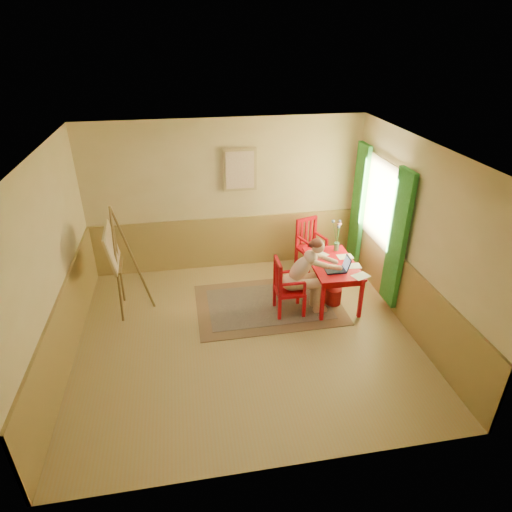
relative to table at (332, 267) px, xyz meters
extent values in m
cube|color=tan|center=(-1.56, -0.72, -0.64)|extent=(5.00, 4.50, 0.02)
cube|color=white|center=(-1.56, -0.72, 2.18)|extent=(5.00, 4.50, 0.02)
cube|color=#CCB57C|center=(-1.56, 1.54, 0.77)|extent=(5.00, 0.02, 2.80)
cube|color=#CCB57C|center=(-1.56, -2.98, 0.77)|extent=(5.00, 0.02, 2.80)
cube|color=#CCB57C|center=(-4.07, -0.72, 0.77)|extent=(0.02, 4.50, 2.80)
cube|color=#CCB57C|center=(0.95, -0.72, 0.77)|extent=(0.02, 4.50, 2.80)
cube|color=tan|center=(-1.56, 1.51, -0.13)|extent=(5.00, 0.04, 1.00)
cube|color=tan|center=(-4.04, -0.72, -0.13)|extent=(0.04, 4.50, 1.00)
cube|color=tan|center=(0.92, -0.72, -0.13)|extent=(0.04, 4.50, 1.00)
cube|color=white|center=(0.91, 0.38, 0.92)|extent=(0.02, 1.00, 1.30)
cube|color=tan|center=(0.89, 0.38, 0.92)|extent=(0.03, 1.12, 1.42)
cube|color=green|center=(0.84, -0.40, 0.62)|extent=(0.08, 0.45, 2.20)
cube|color=green|center=(0.84, 1.16, 0.62)|extent=(0.08, 0.45, 2.20)
cube|color=tan|center=(-1.31, 1.49, 1.27)|extent=(0.60, 0.04, 0.76)
cube|color=beige|center=(-1.31, 1.47, 1.27)|extent=(0.50, 0.02, 0.66)
cube|color=#8C7251|center=(-1.05, 0.02, -0.62)|extent=(2.41, 1.62, 0.01)
cube|color=black|center=(-1.05, 0.02, -0.62)|extent=(2.01, 1.22, 0.01)
cube|color=red|center=(0.00, 0.00, 0.07)|extent=(0.74, 1.21, 0.04)
cube|color=red|center=(0.00, 0.00, 0.00)|extent=(0.64, 1.11, 0.10)
cube|color=red|center=(-0.32, -0.55, -0.29)|extent=(0.06, 0.06, 0.68)
cube|color=red|center=(0.30, -0.56, -0.29)|extent=(0.06, 0.06, 0.68)
cube|color=red|center=(-0.30, 0.56, -0.29)|extent=(0.06, 0.06, 0.68)
cube|color=red|center=(0.32, 0.55, -0.29)|extent=(0.06, 0.06, 0.68)
cube|color=red|center=(-0.78, -0.23, -0.22)|extent=(0.45, 0.43, 0.04)
cube|color=red|center=(-0.97, -0.42, -0.43)|extent=(0.05, 0.05, 0.39)
cube|color=red|center=(-0.58, -0.42, -0.43)|extent=(0.05, 0.05, 0.39)
cube|color=red|center=(-0.97, -0.04, -0.43)|extent=(0.05, 0.05, 0.39)
cube|color=red|center=(-0.58, -0.04, -0.43)|extent=(0.05, 0.05, 0.39)
cube|color=red|center=(-0.97, -0.42, 0.07)|extent=(0.05, 0.05, 0.53)
cube|color=red|center=(-0.97, -0.04, 0.07)|extent=(0.05, 0.05, 0.53)
cube|color=red|center=(-0.97, -0.23, 0.31)|extent=(0.05, 0.43, 0.06)
cube|color=red|center=(-0.97, -0.33, 0.06)|extent=(0.03, 0.04, 0.44)
cube|color=red|center=(-0.97, -0.23, 0.06)|extent=(0.03, 0.04, 0.44)
cube|color=red|center=(-0.97, -0.14, 0.06)|extent=(0.03, 0.04, 0.44)
cube|color=red|center=(-0.78, -0.42, 0.02)|extent=(0.40, 0.04, 0.03)
cube|color=red|center=(-0.59, -0.42, -0.09)|extent=(0.04, 0.04, 0.21)
cube|color=red|center=(-0.78, -0.04, 0.02)|extent=(0.40, 0.04, 0.03)
cube|color=red|center=(-0.59, -0.04, -0.09)|extent=(0.04, 0.04, 0.21)
cube|color=red|center=(-0.04, 1.05, -0.20)|extent=(0.56, 0.57, 0.05)
cube|color=red|center=(-0.28, 1.19, -0.43)|extent=(0.06, 0.06, 0.41)
cube|color=red|center=(-0.16, 0.80, -0.43)|extent=(0.06, 0.06, 0.41)
cube|color=red|center=(0.09, 1.31, -0.43)|extent=(0.06, 0.06, 0.41)
cube|color=red|center=(0.21, 0.92, -0.43)|extent=(0.06, 0.06, 0.41)
cube|color=red|center=(-0.28, 1.19, 0.10)|extent=(0.06, 0.06, 0.55)
cube|color=red|center=(0.09, 1.31, 0.10)|extent=(0.06, 0.06, 0.55)
cube|color=red|center=(-0.10, 1.25, 0.34)|extent=(0.44, 0.18, 0.06)
cube|color=red|center=(-0.19, 1.22, 0.08)|extent=(0.05, 0.04, 0.45)
cube|color=red|center=(-0.10, 1.25, 0.08)|extent=(0.05, 0.04, 0.45)
cube|color=red|center=(0.00, 1.28, 0.08)|extent=(0.05, 0.04, 0.45)
cube|color=red|center=(-0.22, 0.99, 0.04)|extent=(0.16, 0.40, 0.04)
cube|color=red|center=(-0.16, 0.81, -0.07)|extent=(0.05, 0.05, 0.22)
cube|color=red|center=(0.15, 1.11, 0.04)|extent=(0.16, 0.40, 0.04)
cube|color=red|center=(0.21, 0.93, -0.07)|extent=(0.05, 0.05, 0.22)
ellipsoid|color=beige|center=(-0.76, -0.23, -0.06)|extent=(0.29, 0.36, 0.23)
cylinder|color=beige|center=(-0.55, -0.32, -0.07)|extent=(0.45, 0.16, 0.16)
cylinder|color=beige|center=(-0.55, -0.14, -0.07)|extent=(0.45, 0.16, 0.16)
cylinder|color=beige|center=(-0.33, -0.32, -0.34)|extent=(0.12, 0.12, 0.52)
cylinder|color=beige|center=(-0.33, -0.14, -0.34)|extent=(0.12, 0.12, 0.52)
cube|color=beige|center=(-0.27, -0.32, -0.59)|extent=(0.21, 0.09, 0.08)
cube|color=beige|center=(-0.27, -0.14, -0.59)|extent=(0.21, 0.09, 0.08)
ellipsoid|color=beige|center=(-0.61, -0.23, 0.17)|extent=(0.49, 0.30, 0.54)
ellipsoid|color=beige|center=(-0.46, -0.23, 0.36)|extent=(0.20, 0.31, 0.18)
sphere|color=beige|center=(-0.35, -0.23, 0.53)|extent=(0.20, 0.20, 0.20)
ellipsoid|color=brown|center=(-0.37, -0.23, 0.59)|extent=(0.19, 0.20, 0.15)
sphere|color=brown|center=(-0.45, -0.23, 0.58)|extent=(0.11, 0.11, 0.11)
cylinder|color=beige|center=(-0.36, -0.38, 0.31)|extent=(0.23, 0.11, 0.15)
cylinder|color=beige|center=(-0.13, -0.36, 0.22)|extent=(0.31, 0.14, 0.17)
sphere|color=beige|center=(-0.27, -0.39, 0.27)|extent=(0.09, 0.09, 0.09)
sphere|color=beige|center=(0.00, -0.33, 0.17)|extent=(0.08, 0.08, 0.08)
cylinder|color=beige|center=(-0.36, -0.08, 0.31)|extent=(0.23, 0.11, 0.15)
cylinder|color=beige|center=(-0.13, -0.10, 0.22)|extent=(0.31, 0.14, 0.17)
sphere|color=beige|center=(-0.27, -0.07, 0.27)|extent=(0.09, 0.09, 0.09)
sphere|color=beige|center=(0.00, -0.14, 0.17)|extent=(0.08, 0.08, 0.08)
cube|color=#1E2338|center=(-0.05, -0.26, 0.10)|extent=(0.32, 0.24, 0.02)
cube|color=#2D3342|center=(-0.05, -0.26, 0.10)|extent=(0.28, 0.19, 0.00)
cube|color=#1E2338|center=(0.13, -0.26, 0.21)|extent=(0.07, 0.23, 0.21)
cube|color=#99BFF2|center=(0.12, -0.26, 0.21)|extent=(0.05, 0.19, 0.17)
cube|color=white|center=(0.28, -0.49, 0.09)|extent=(0.31, 0.27, 0.00)
cube|color=white|center=(0.27, 0.16, 0.09)|extent=(0.26, 0.19, 0.00)
cube|color=white|center=(-0.13, 0.28, 0.09)|extent=(0.31, 0.29, 0.00)
cube|color=white|center=(0.27, -0.17, 0.09)|extent=(0.27, 0.21, 0.00)
cylinder|color=#3F724C|center=(0.20, 0.41, 0.16)|extent=(0.10, 0.10, 0.14)
cylinder|color=#3F7233|center=(0.17, 0.46, 0.41)|extent=(0.07, 0.11, 0.38)
sphere|color=#728CD8|center=(0.14, 0.51, 0.60)|extent=(0.06, 0.06, 0.06)
cylinder|color=#3F7233|center=(0.18, 0.37, 0.42)|extent=(0.05, 0.09, 0.40)
sphere|color=pink|center=(0.16, 0.33, 0.62)|extent=(0.04, 0.04, 0.04)
cylinder|color=#3F7233|center=(0.20, 0.43, 0.36)|extent=(0.02, 0.04, 0.30)
sphere|color=pink|center=(0.21, 0.44, 0.51)|extent=(0.05, 0.05, 0.05)
cylinder|color=#3F7233|center=(0.18, 0.36, 0.40)|extent=(0.05, 0.12, 0.37)
sphere|color=#728CD8|center=(0.16, 0.30, 0.59)|extent=(0.06, 0.06, 0.05)
cylinder|color=#3F7233|center=(0.23, 0.45, 0.38)|extent=(0.07, 0.09, 0.33)
sphere|color=pink|center=(0.26, 0.49, 0.54)|extent=(0.05, 0.05, 0.05)
cylinder|color=#3F7233|center=(0.22, 0.43, 0.38)|extent=(0.04, 0.05, 0.34)
sphere|color=pink|center=(0.23, 0.45, 0.55)|extent=(0.05, 0.05, 0.04)
cylinder|color=#3F7233|center=(0.22, 0.46, 0.40)|extent=(0.06, 0.10, 0.38)
sphere|color=#728CD8|center=(0.25, 0.50, 0.59)|extent=(0.05, 0.05, 0.05)
cylinder|color=maroon|center=(0.01, -0.12, -0.48)|extent=(0.33, 0.33, 0.29)
cylinder|color=brown|center=(-3.41, 0.13, 0.28)|extent=(0.07, 0.34, 1.83)
cylinder|color=brown|center=(-3.42, 0.43, 0.28)|extent=(0.11, 0.33, 1.83)
cylinder|color=brown|center=(-3.17, 0.29, 0.28)|extent=(0.48, 0.06, 1.83)
cylinder|color=brown|center=(-3.44, 0.28, 0.21)|extent=(0.06, 0.51, 0.03)
cube|color=brown|center=(-3.38, 0.28, 0.21)|extent=(0.09, 0.55, 0.03)
cube|color=tan|center=(-3.46, 0.28, 0.53)|extent=(0.18, 0.81, 0.61)
cube|color=beige|center=(-3.44, 0.28, 0.53)|extent=(0.14, 0.73, 0.53)
camera|label=1|loc=(-2.30, -5.87, 3.50)|focal=30.34mm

